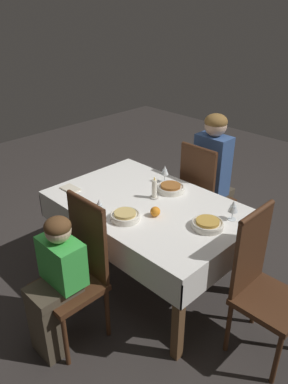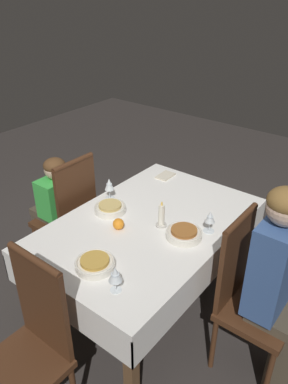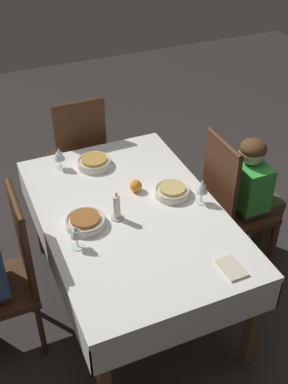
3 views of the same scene
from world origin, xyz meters
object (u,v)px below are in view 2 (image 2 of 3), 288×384
object	(u,v)px
dining_table	(148,233)
person_adult_denim	(279,282)
chair_north	(247,293)
candle_centerpiece	(161,217)
wine_glass_north	(210,218)
bowl_east	(95,263)
chair_east	(30,344)
person_child_green	(55,207)
wine_glass_south	(109,185)
napkin_red_folded	(165,176)
wine_glass_east	(115,275)
bowl_south	(110,208)
chair_south	(70,214)
orange_fruit	(118,224)
bowl_north	(184,233)

from	to	relation	value
dining_table	person_adult_denim	bearing A→B (deg)	90.54
chair_north	candle_centerpiece	distance (m)	0.67
wine_glass_north	bowl_east	bearing A→B (deg)	-25.01
chair_east	person_child_green	xyz separation A→B (m)	(-0.91, -0.91, -0.00)
wine_glass_south	napkin_red_folded	world-z (taller)	wine_glass_south
person_child_green	wine_glass_south	world-z (taller)	person_child_green
wine_glass_east	bowl_south	bearing A→B (deg)	-135.21
wine_glass_north	wine_glass_east	size ratio (longest dim) A/B	0.98
dining_table	chair_south	size ratio (longest dim) A/B	1.48
bowl_east	candle_centerpiece	distance (m)	0.55
candle_centerpiece	orange_fruit	xyz separation A→B (m)	(0.19, -0.19, -0.03)
orange_fruit	chair_north	bearing A→B (deg)	102.39
bowl_south	wine_glass_south	bearing A→B (deg)	-136.21
chair_north	napkin_red_folded	xyz separation A→B (m)	(-0.59, -1.00, 0.19)
person_adult_denim	wine_glass_east	distance (m)	0.86
wine_glass_north	dining_table	bearing A→B (deg)	-66.28
bowl_south	bowl_east	xyz separation A→B (m)	(0.47, 0.32, -0.00)
chair_east	bowl_north	size ratio (longest dim) A/B	4.58
chair_north	wine_glass_east	distance (m)	0.80
chair_north	bowl_east	bearing A→B (deg)	128.28
orange_fruit	bowl_north	bearing A→B (deg)	116.22
chair_south	person_adult_denim	xyz separation A→B (m)	(-0.06, 1.57, 0.17)
chair_north	napkin_red_folded	size ratio (longest dim) A/B	6.48
bowl_south	orange_fruit	distance (m)	0.22
person_child_green	chair_north	bearing A→B (deg)	92.29
person_adult_denim	bowl_east	xyz separation A→B (m)	(0.53, -0.82, 0.05)
bowl_east	napkin_red_folded	xyz separation A→B (m)	(-1.12, -0.33, -0.02)
dining_table	chair_east	xyz separation A→B (m)	(0.97, 0.02, -0.11)
person_adult_denim	wine_glass_north	xyz separation A→B (m)	(-0.15, -0.51, 0.12)
person_child_green	candle_centerpiece	distance (m)	1.01
dining_table	bowl_north	world-z (taller)	bowl_north
bowl_north	bowl_south	size ratio (longest dim) A/B	1.05
chair_north	bowl_east	xyz separation A→B (m)	(0.53, -0.67, 0.22)
bowl_north	chair_south	bearing A→B (deg)	-86.10
bowl_south	napkin_red_folded	xyz separation A→B (m)	(-0.65, -0.01, -0.02)
dining_table	wine_glass_north	bearing A→B (deg)	113.72
dining_table	bowl_south	world-z (taller)	bowl_south
wine_glass_south	orange_fruit	distance (m)	0.40
wine_glass_south	candle_centerpiece	world-z (taller)	candle_centerpiece
orange_fruit	bowl_east	bearing A→B (deg)	22.03
dining_table	person_child_green	distance (m)	0.89
bowl_north	bowl_south	distance (m)	0.55
person_adult_denim	orange_fruit	distance (m)	0.98
person_child_green	bowl_east	world-z (taller)	person_child_green
wine_glass_east	napkin_red_folded	xyz separation A→B (m)	(-1.18, -0.53, -0.10)
chair_north	person_adult_denim	world-z (taller)	person_adult_denim
bowl_south	orange_fruit	size ratio (longest dim) A/B	2.94
dining_table	chair_north	bearing A→B (deg)	90.65
wine_glass_south	wine_glass_east	world-z (taller)	wine_glass_south
bowl_south	napkin_red_folded	bearing A→B (deg)	-179.42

